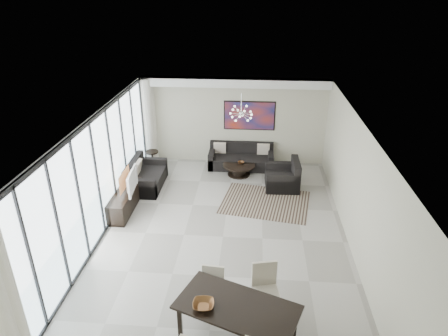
# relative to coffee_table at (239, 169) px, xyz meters

# --- Properties ---
(room_shell) EXTENTS (6.00, 9.00, 2.90)m
(room_shell) POSITION_rel_coffee_table_xyz_m (0.23, -3.45, 1.25)
(room_shell) COLOR #A8A39B
(room_shell) RESTS_ON ground
(window_wall) EXTENTS (0.37, 8.95, 2.90)m
(window_wall) POSITION_rel_coffee_table_xyz_m (-3.08, -3.45, 1.26)
(window_wall) COLOR silver
(window_wall) RESTS_ON floor
(soffit) EXTENTS (5.98, 0.40, 0.26)m
(soffit) POSITION_rel_coffee_table_xyz_m (-0.23, 0.85, 2.57)
(soffit) COLOR white
(soffit) RESTS_ON room_shell
(painting) EXTENTS (1.68, 0.04, 0.98)m
(painting) POSITION_rel_coffee_table_xyz_m (0.27, 1.02, 1.45)
(painting) COLOR #B23018
(painting) RESTS_ON room_shell
(chandelier) EXTENTS (0.66, 0.66, 0.71)m
(chandelier) POSITION_rel_coffee_table_xyz_m (0.07, -0.95, 2.15)
(chandelier) COLOR silver
(chandelier) RESTS_ON room_shell
(rug) EXTENTS (2.65, 2.20, 0.01)m
(rug) POSITION_rel_coffee_table_xyz_m (0.83, -1.70, -0.20)
(rug) COLOR black
(rug) RESTS_ON floor
(coffee_table) EXTENTS (1.03, 1.03, 0.36)m
(coffee_table) POSITION_rel_coffee_table_xyz_m (0.00, 0.00, 0.00)
(coffee_table) COLOR black
(coffee_table) RESTS_ON floor
(bowl_coffee) EXTENTS (0.23, 0.23, 0.07)m
(bowl_coffee) POSITION_rel_coffee_table_xyz_m (0.06, 0.06, 0.19)
(bowl_coffee) COLOR brown
(bowl_coffee) RESTS_ON coffee_table
(sofa_main) EXTENTS (2.12, 0.87, 0.77)m
(sofa_main) POSITION_rel_coffee_table_xyz_m (0.04, 0.62, 0.06)
(sofa_main) COLOR black
(sofa_main) RESTS_ON floor
(loveseat) EXTENTS (0.93, 1.65, 0.83)m
(loveseat) POSITION_rel_coffee_table_xyz_m (-2.78, -1.01, 0.08)
(loveseat) COLOR black
(loveseat) RESTS_ON floor
(armchair) EXTENTS (1.01, 1.06, 0.87)m
(armchair) POSITION_rel_coffee_table_xyz_m (1.37, -0.74, 0.09)
(armchair) COLOR black
(armchair) RESTS_ON floor
(side_table) EXTENTS (0.42, 0.42, 0.58)m
(side_table) POSITION_rel_coffee_table_xyz_m (-2.88, 0.31, 0.19)
(side_table) COLOR black
(side_table) RESTS_ON floor
(tv_console) EXTENTS (0.50, 1.77, 0.55)m
(tv_console) POSITION_rel_coffee_table_xyz_m (-2.99, -2.38, 0.07)
(tv_console) COLOR black
(tv_console) RESTS_ON floor
(television) EXTENTS (0.22, 1.01, 0.58)m
(television) POSITION_rel_coffee_table_xyz_m (-2.83, -2.32, 0.64)
(television) COLOR gray
(television) RESTS_ON tv_console
(dining_table) EXTENTS (2.22, 1.65, 0.83)m
(dining_table) POSITION_rel_coffee_table_xyz_m (0.27, -6.55, 0.54)
(dining_table) COLOR black
(dining_table) RESTS_ON floor
(dining_chair_nw) EXTENTS (0.45, 0.45, 0.90)m
(dining_chair_nw) POSITION_rel_coffee_table_xyz_m (-0.23, -5.76, 0.31)
(dining_chair_nw) COLOR beige
(dining_chair_nw) RESTS_ON floor
(dining_chair_ne) EXTENTS (0.56, 0.56, 1.02)m
(dining_chair_ne) POSITION_rel_coffee_table_xyz_m (0.74, -5.72, 0.38)
(dining_chair_ne) COLOR beige
(dining_chair_ne) RESTS_ON floor
(bowl_dining) EXTENTS (0.37, 0.37, 0.09)m
(bowl_dining) POSITION_rel_coffee_table_xyz_m (-0.28, -6.61, 0.67)
(bowl_dining) COLOR brown
(bowl_dining) RESTS_ON dining_table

